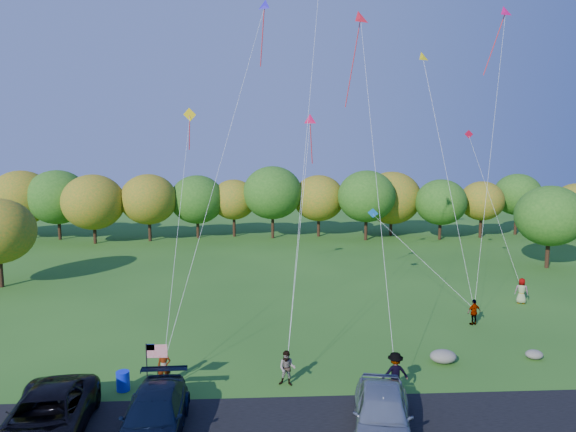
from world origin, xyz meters
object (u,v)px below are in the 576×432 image
minivan_dark (46,418)px  flyer_e (522,291)px  minivan_navy (154,417)px  flyer_c (395,373)px  flyer_a (164,367)px  flyer_d (474,312)px  park_bench (70,387)px  minivan_silver (382,414)px  trash_barrel (123,381)px  flyer_b (287,368)px

minivan_dark → flyer_e: (26.08, 15.61, -0.03)m
minivan_navy → flyer_c: 10.36m
flyer_a → flyer_c: 10.46m
flyer_d → park_bench: 22.84m
flyer_a → flyer_d: bearing=12.7°
minivan_dark → flyer_a: 5.67m
flyer_c → minivan_silver: bearing=63.5°
minivan_navy → minivan_silver: size_ratio=1.05×
flyer_d → trash_barrel: 20.66m
flyer_a → flyer_d: 18.85m
minivan_navy → park_bench: minivan_navy is taller
flyer_c → trash_barrel: size_ratio=2.16×
park_bench → flyer_e: bearing=15.8°
flyer_e → flyer_a: bearing=49.1°
minivan_dark → minivan_navy: (3.94, -0.02, -0.05)m
minivan_dark → flyer_c: (13.84, 3.03, 0.02)m
minivan_dark → minivan_navy: bearing=-6.3°
flyer_b → minivan_silver: bearing=-40.2°
minivan_silver → flyer_d: 14.67m
flyer_a → trash_barrel: size_ratio=1.91×
flyer_a → trash_barrel: flyer_a is taller
minivan_dark → flyer_c: 14.16m
flyer_e → trash_barrel: bearing=48.4°
flyer_a → minivan_dark: bearing=-137.1°
minivan_navy → trash_barrel: minivan_navy is taller
flyer_a → flyer_e: size_ratio=0.94×
minivan_silver → flyer_b: (-3.32, 4.50, -0.16)m
minivan_navy → flyer_d: bearing=32.3°
minivan_navy → park_bench: 5.35m
minivan_silver → park_bench: (-12.75, 3.65, -0.39)m
minivan_dark → park_bench: size_ratio=3.15×
flyer_b → park_bench: (-9.43, -0.85, -0.23)m
minivan_navy → park_bench: size_ratio=2.84×
minivan_dark → minivan_navy: size_ratio=1.11×
flyer_c → flyer_d: flyer_c is taller
flyer_a → minivan_navy: bearing=-93.4°
flyer_b → flyer_c: 4.83m
flyer_a → trash_barrel: 1.86m
flyer_b → flyer_a: bearing=-170.8°
flyer_b → flyer_e: 20.51m
minivan_navy → trash_barrel: size_ratio=6.42×
flyer_b → trash_barrel: flyer_b is taller
flyer_c → trash_barrel: (-12.09, 0.93, -0.51)m
flyer_c → flyer_e: (12.24, 12.58, -0.05)m
minivan_dark → minivan_silver: size_ratio=1.16×
flyer_d → park_bench: flyer_d is taller
flyer_b → flyer_e: (16.96, 11.54, 0.08)m
trash_barrel → park_bench: bearing=-160.2°
minivan_navy → flyer_b: bearing=36.5°
minivan_silver → park_bench: bearing=175.6°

